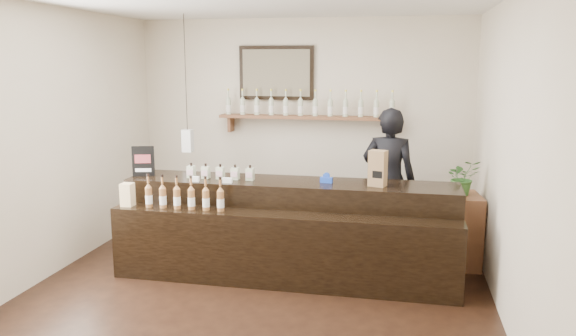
{
  "coord_description": "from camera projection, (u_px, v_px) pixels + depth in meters",
  "views": [
    {
      "loc": [
        1.34,
        -4.99,
        2.22
      ],
      "look_at": [
        0.17,
        0.7,
        1.12
      ],
      "focal_mm": 35.0,
      "sensor_mm": 36.0,
      "label": 1
    }
  ],
  "objects": [
    {
      "name": "side_cabinet",
      "position": [
        460.0,
        230.0,
        6.18
      ],
      "size": [
        0.46,
        0.59,
        0.8
      ],
      "color": "brown",
      "rests_on": "ground"
    },
    {
      "name": "paper_bag",
      "position": [
        378.0,
        168.0,
        5.66
      ],
      "size": [
        0.2,
        0.17,
        0.37
      ],
      "color": "#8B6443",
      "rests_on": "counter"
    },
    {
      "name": "ground",
      "position": [
        256.0,
        293.0,
        5.48
      ],
      "size": [
        5.0,
        5.0,
        0.0
      ],
      "primitive_type": "plane",
      "color": "black",
      "rests_on": "ground"
    },
    {
      "name": "shopkeeper",
      "position": [
        389.0,
        171.0,
        6.56
      ],
      "size": [
        0.75,
        0.54,
        1.93
      ],
      "primitive_type": "imported",
      "rotation": [
        0.0,
        0.0,
        3.03
      ],
      "color": "black",
      "rests_on": "ground"
    },
    {
      "name": "counter",
      "position": [
        287.0,
        232.0,
        5.91
      ],
      "size": [
        3.52,
        0.95,
        1.15
      ],
      "color": "black",
      "rests_on": "ground"
    },
    {
      "name": "back_wall_decor",
      "position": [
        290.0,
        98.0,
        7.47
      ],
      "size": [
        2.66,
        0.96,
        1.69
      ],
      "color": "brown",
      "rests_on": "ground"
    },
    {
      "name": "tape_dispenser",
      "position": [
        326.0,
        179.0,
        5.84
      ],
      "size": [
        0.13,
        0.06,
        0.11
      ],
      "color": "blue",
      "rests_on": "counter"
    },
    {
      "name": "potted_plant",
      "position": [
        463.0,
        177.0,
        6.07
      ],
      "size": [
        0.42,
        0.39,
        0.39
      ],
      "primitive_type": "imported",
      "rotation": [
        0.0,
        0.0,
        0.27
      ],
      "color": "#316227",
      "rests_on": "side_cabinet"
    },
    {
      "name": "promo_sign",
      "position": [
        143.0,
        161.0,
        6.15
      ],
      "size": [
        0.24,
        0.09,
        0.34
      ],
      "color": "black",
      "rests_on": "counter"
    },
    {
      "name": "room_shell",
      "position": [
        254.0,
        119.0,
        5.17
      ],
      "size": [
        5.0,
        5.0,
        5.0
      ],
      "color": "beige",
      "rests_on": "ground"
    }
  ]
}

